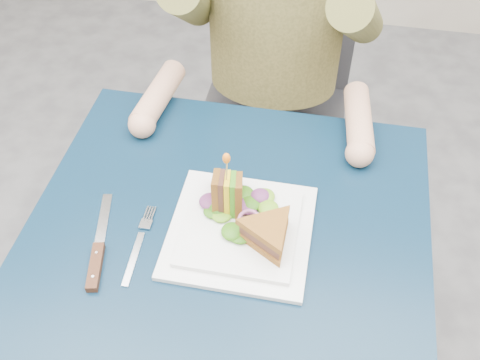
% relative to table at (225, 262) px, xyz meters
% --- Properties ---
extents(table, '(0.75, 0.75, 0.73)m').
position_rel_table_xyz_m(table, '(0.00, 0.00, 0.00)').
color(table, black).
rests_on(table, ground).
extents(chair, '(0.42, 0.40, 0.93)m').
position_rel_table_xyz_m(chair, '(0.00, 0.73, -0.11)').
color(chair, '#47474C').
rests_on(chair, ground).
extents(plate, '(0.26, 0.26, 0.02)m').
position_rel_table_xyz_m(plate, '(0.03, 0.02, 0.09)').
color(plate, white).
rests_on(plate, table).
extents(sandwich_flat, '(0.16, 0.16, 0.05)m').
position_rel_table_xyz_m(sandwich_flat, '(0.08, -0.01, 0.12)').
color(sandwich_flat, brown).
rests_on(sandwich_flat, plate).
extents(sandwich_upright, '(0.08, 0.12, 0.12)m').
position_rel_table_xyz_m(sandwich_upright, '(-0.01, 0.06, 0.13)').
color(sandwich_upright, brown).
rests_on(sandwich_upright, plate).
extents(fork, '(0.02, 0.18, 0.01)m').
position_rel_table_xyz_m(fork, '(-0.15, -0.05, 0.08)').
color(fork, silver).
rests_on(fork, table).
extents(knife, '(0.07, 0.22, 0.02)m').
position_rel_table_xyz_m(knife, '(-0.21, -0.09, 0.09)').
color(knife, silver).
rests_on(knife, table).
extents(toothpick, '(0.01, 0.01, 0.06)m').
position_rel_table_xyz_m(toothpick, '(-0.01, 0.06, 0.20)').
color(toothpick, tan).
rests_on(toothpick, sandwich_upright).
extents(toothpick_frill, '(0.01, 0.01, 0.02)m').
position_rel_table_xyz_m(toothpick_frill, '(-0.01, 0.06, 0.23)').
color(toothpick_frill, orange).
rests_on(toothpick_frill, sandwich_upright).
extents(lettuce_spill, '(0.15, 0.13, 0.02)m').
position_rel_table_xyz_m(lettuce_spill, '(0.03, 0.03, 0.11)').
color(lettuce_spill, '#337A14').
rests_on(lettuce_spill, plate).
extents(onion_ring, '(0.04, 0.04, 0.02)m').
position_rel_table_xyz_m(onion_ring, '(0.04, 0.02, 0.11)').
color(onion_ring, '#9E4C7A').
rests_on(onion_ring, plate).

